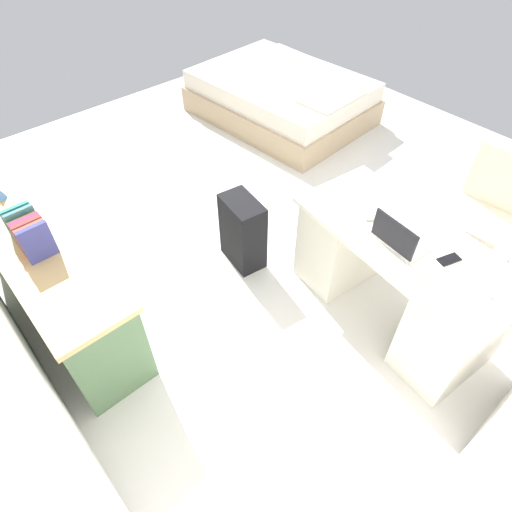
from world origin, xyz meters
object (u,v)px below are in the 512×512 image
(laptop, at_px, (399,238))
(cell_phone_near_laptop, at_px, (449,259))
(credenza, at_px, (52,278))
(desk_lamp, at_px, (500,261))
(desk, at_px, (395,277))
(bed, at_px, (282,97))
(office_chair, at_px, (478,219))
(computer_mouse, at_px, (371,216))
(suitcase_black, at_px, (243,232))

(laptop, xyz_separation_m, cell_phone_near_laptop, (-0.28, -0.12, -0.04))
(credenza, bearing_deg, desk_lamp, -140.92)
(desk, height_order, bed, desk)
(credenza, xyz_separation_m, cell_phone_near_laptop, (-1.80, -1.75, 0.38))
(bed, xyz_separation_m, laptop, (-2.55, 1.51, 0.54))
(desk, distance_m, office_chair, 0.91)
(credenza, height_order, computer_mouse, computer_mouse)
(suitcase_black, bearing_deg, desk_lamp, -158.94)
(desk_lamp, bearing_deg, credenza, 39.08)
(bed, bearing_deg, laptop, 149.40)
(office_chair, bearing_deg, credenza, 58.50)
(computer_mouse, bearing_deg, office_chair, -104.16)
(suitcase_black, relative_size, laptop, 1.77)
(desk, xyz_separation_m, office_chair, (-0.08, -0.91, 0.03))
(laptop, bearing_deg, desk_lamp, -177.21)
(office_chair, xyz_separation_m, desk_lamp, (-0.43, 0.97, 0.58))
(desk, xyz_separation_m, suitcase_black, (1.09, 0.42, -0.09))
(bed, relative_size, laptop, 5.99)
(office_chair, height_order, suitcase_black, office_chair)
(credenza, relative_size, desk_lamp, 5.22)
(office_chair, bearing_deg, suitcase_black, 48.80)
(laptop, height_order, computer_mouse, laptop)
(desk, xyz_separation_m, laptop, (0.02, 0.09, 0.40))
(office_chair, height_order, credenza, office_chair)
(cell_phone_near_laptop, distance_m, desk_lamp, 0.37)
(bed, distance_m, desk_lamp, 3.50)
(credenza, height_order, laptop, laptop)
(laptop, height_order, cell_phone_near_laptop, laptop)
(computer_mouse, bearing_deg, desk, -169.82)
(desk, bearing_deg, laptop, 76.48)
(credenza, xyz_separation_m, laptop, (-1.52, -1.63, 0.43))
(cell_phone_near_laptop, height_order, desk_lamp, desk_lamp)
(computer_mouse, xyz_separation_m, cell_phone_near_laptop, (-0.53, -0.05, -0.01))
(bed, distance_m, cell_phone_near_laptop, 3.19)
(laptop, relative_size, computer_mouse, 3.33)
(office_chair, height_order, computer_mouse, office_chair)
(computer_mouse, bearing_deg, bed, -25.53)
(suitcase_black, height_order, desk_lamp, desk_lamp)
(bed, height_order, suitcase_black, suitcase_black)
(desk, distance_m, suitcase_black, 1.17)
(bed, height_order, laptop, laptop)
(laptop, bearing_deg, desk, -103.52)
(office_chair, bearing_deg, laptop, 84.46)
(credenza, bearing_deg, cell_phone_near_laptop, -135.74)
(computer_mouse, distance_m, desk_lamp, 0.82)
(bed, xyz_separation_m, suitcase_black, (-1.48, 1.84, 0.05))
(bed, distance_m, laptop, 3.01)
(bed, relative_size, suitcase_black, 3.39)
(bed, bearing_deg, office_chair, 169.13)
(office_chair, bearing_deg, bed, -10.87)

